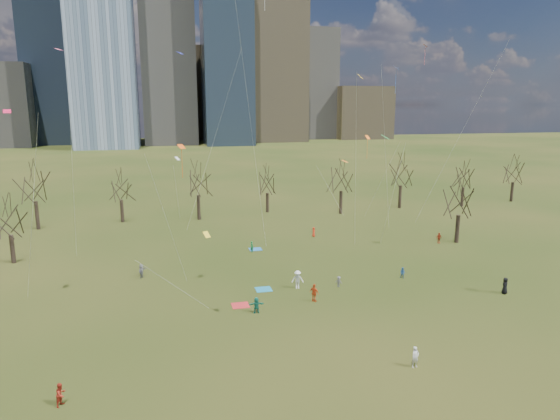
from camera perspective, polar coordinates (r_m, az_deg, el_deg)
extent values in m
plane|color=black|center=(45.70, 3.50, -11.70)|extent=(500.00, 500.00, 0.00)
cube|color=slate|center=(234.75, -19.95, 21.24)|extent=(26.00, 26.00, 118.00)
cube|color=slate|center=(246.83, -12.77, 18.44)|extent=(24.00, 24.00, 95.00)
cube|color=#384C66|center=(239.45, -6.17, 20.08)|extent=(22.00, 22.00, 105.00)
cube|color=#726347|center=(262.00, -0.55, 15.80)|extent=(28.00, 28.00, 72.00)
cube|color=#384C66|center=(264.81, -24.32, 13.98)|extent=(25.00, 25.00, 65.00)
cube|color=slate|center=(282.50, 3.87, 14.07)|extent=(22.00, 22.00, 58.00)
cube|color=#726347|center=(280.65, -9.91, 12.92)|extent=(30.00, 30.00, 48.00)
cube|color=#726347|center=(285.95, 9.01, 10.93)|extent=(30.00, 28.00, 28.00)
cylinder|color=black|center=(82.86, -26.01, -0.54)|extent=(0.55, 0.55, 4.28)
cylinder|color=black|center=(83.01, -17.61, -0.10)|extent=(0.52, 0.52, 3.60)
cylinder|color=black|center=(81.87, -9.28, 0.31)|extent=(0.54, 0.54, 4.05)
cylinder|color=black|center=(86.43, -1.46, 0.85)|extent=(0.51, 0.51, 3.38)
cylinder|color=black|center=(85.84, 6.96, 0.88)|extent=(0.54, 0.54, 3.96)
cylinder|color=black|center=(92.36, 13.55, 1.48)|extent=(0.54, 0.54, 4.14)
cylinder|color=black|center=(97.53, 20.12, 1.43)|extent=(0.52, 0.52, 3.51)
cylinder|color=black|center=(106.08, 24.98, 1.90)|extent=(0.53, 0.53, 3.74)
cylinder|color=black|center=(66.67, -28.26, -3.95)|extent=(0.51, 0.51, 3.38)
cylinder|color=black|center=(71.40, 19.61, -2.04)|extent=(0.53, 0.53, 3.83)
cube|color=teal|center=(51.09, -1.89, -9.05)|extent=(1.60, 1.50, 0.03)
cube|color=#2468AA|center=(64.71, -2.83, -4.50)|extent=(1.60, 1.50, 0.03)
cube|color=red|center=(47.38, -4.55, -10.81)|extent=(1.60, 1.50, 0.03)
imported|color=silver|center=(38.08, 15.20, -15.90)|extent=(0.64, 0.49, 1.57)
imported|color=#A22517|center=(35.56, -23.75, -18.73)|extent=(0.86, 0.92, 1.51)
imported|color=slate|center=(51.96, 6.73, -8.11)|extent=(0.81, 0.81, 1.12)
imported|color=#CF4317|center=(47.88, 3.94, -9.43)|extent=(0.99, 1.06, 1.75)
imported|color=#1A7561|center=(45.46, -2.71, -10.80)|extent=(1.39, 0.53, 1.48)
imported|color=black|center=(54.46, 24.33, -7.88)|extent=(0.91, 0.96, 1.66)
imported|color=#235198|center=(55.60, 13.84, -6.99)|extent=(0.74, 0.72, 1.21)
imported|color=silver|center=(51.08, 2.02, -7.94)|extent=(1.33, 0.91, 1.89)
imported|color=#B43019|center=(70.63, 17.70, -3.05)|extent=(0.86, 0.39, 1.45)
imported|color=slate|center=(56.12, -15.55, -6.73)|extent=(0.97, 1.49, 1.53)
imported|color=red|center=(70.78, 3.87, -2.51)|extent=(0.56, 0.74, 1.35)
imported|color=#1B7B36|center=(63.36, -3.23, -4.21)|extent=(0.54, 0.61, 1.41)
plane|color=#E65713|center=(47.47, -11.20, 7.14)|extent=(1.04, 0.99, 0.39)
cylinder|color=silver|center=(45.26, -12.69, -1.57)|extent=(3.14, 6.47, 13.13)
cylinder|color=#E65713|center=(47.62, -11.13, 5.23)|extent=(0.04, 0.04, 2.70)
plane|color=yellow|center=(60.25, 9.15, 14.84)|extent=(0.99, 1.04, 0.55)
cylinder|color=silver|center=(55.79, 8.64, 4.75)|extent=(3.95, 8.80, 20.12)
plane|color=#E15373|center=(59.81, -23.99, 16.43)|extent=(1.14, 1.16, 0.26)
cylinder|color=silver|center=(55.35, -22.67, 5.22)|extent=(2.25, 8.70, 22.62)
cylinder|color=silver|center=(53.87, -3.33, 9.58)|extent=(4.93, 8.69, 29.42)
cylinder|color=silver|center=(59.62, -1.76, 22.80)|extent=(0.04, 0.04, 2.10)
plane|color=green|center=(61.48, 11.93, 8.17)|extent=(1.34, 1.40, 0.55)
cylinder|color=silver|center=(57.87, 12.66, 1.35)|extent=(1.89, 8.93, 13.14)
plane|color=#2E39C6|center=(68.31, -11.36, 17.18)|extent=(1.14, 1.16, 0.36)
cylinder|color=silver|center=(64.61, -7.77, 7.22)|extent=(6.85, 7.68, 23.42)
plane|color=orange|center=(76.90, 9.98, 8.20)|extent=(1.06, 0.92, 0.59)
cylinder|color=silver|center=(73.25, 11.47, 3.19)|extent=(0.55, 9.67, 12.14)
cylinder|color=orange|center=(77.03, 9.93, 6.89)|extent=(0.04, 0.04, 3.00)
plane|color=yellow|center=(41.43, -8.37, -2.79)|extent=(0.84, 0.77, 0.45)
cylinder|color=silver|center=(39.51, -11.80, -8.57)|extent=(5.42, 5.81, 6.47)
plane|color=#F91B4C|center=(47.85, -28.74, 9.87)|extent=(1.00, 0.96, 0.30)
cylinder|color=silver|center=(44.11, -26.46, -0.73)|extent=(4.25, 8.44, 16.38)
plane|color=#E75561|center=(74.58, 16.28, 17.59)|extent=(0.78, 0.86, 0.41)
cylinder|color=silver|center=(72.51, 19.71, 7.70)|extent=(6.94, 8.29, 24.85)
cylinder|color=#E75561|center=(74.45, 16.21, 16.52)|extent=(0.04, 0.04, 2.40)
plane|color=white|center=(76.14, -11.65, 5.79)|extent=(1.07, 1.07, 0.52)
cylinder|color=silver|center=(72.76, -11.71, 1.90)|extent=(0.80, 8.06, 9.09)
plane|color=blue|center=(70.21, 13.16, 15.57)|extent=(1.10, 1.15, 0.50)
cylinder|color=silver|center=(67.28, 11.95, 6.53)|extent=(4.31, 4.70, 21.73)
cylinder|color=blue|center=(70.11, 13.08, 14.08)|extent=(0.04, 0.04, 3.12)
plane|color=orange|center=(77.45, 7.43, 5.54)|extent=(1.44, 1.44, 0.32)
cylinder|color=silver|center=(75.27, 5.78, 2.16)|extent=(5.82, 3.87, 8.43)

